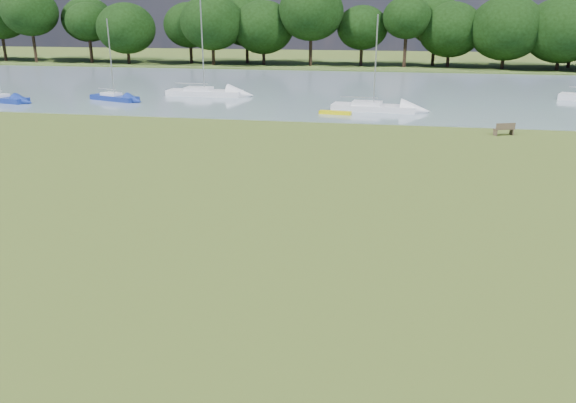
% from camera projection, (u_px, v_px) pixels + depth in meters
% --- Properties ---
extents(ground, '(220.00, 220.00, 0.00)m').
position_uv_depth(ground, '(288.00, 222.00, 22.94)').
color(ground, olive).
extents(river, '(220.00, 40.00, 0.10)m').
position_uv_depth(river, '(356.00, 90.00, 62.09)').
color(river, gray).
rests_on(river, ground).
extents(far_bank, '(220.00, 20.00, 0.40)m').
position_uv_depth(far_bank, '(368.00, 66.00, 90.05)').
color(far_bank, '#4C6626').
rests_on(far_bank, ground).
extents(riverbank_bench, '(1.50, 0.91, 0.89)m').
position_uv_depth(riverbank_bench, '(504.00, 129.00, 39.01)').
color(riverbank_bench, brown).
rests_on(riverbank_bench, ground).
extents(kayak, '(2.75, 0.93, 0.27)m').
position_uv_depth(kayak, '(335.00, 113.00, 46.94)').
color(kayak, yellow).
rests_on(kayak, river).
extents(tree_line, '(153.72, 9.81, 11.88)m').
position_uv_depth(tree_line, '(410.00, 20.00, 83.04)').
color(tree_line, black).
rests_on(tree_line, far_bank).
extents(sailboat_0, '(7.35, 2.76, 7.97)m').
position_uv_depth(sailboat_0, '(373.00, 105.00, 48.59)').
color(sailboat_0, silver).
rests_on(sailboat_0, river).
extents(sailboat_1, '(5.85, 2.68, 8.63)m').
position_uv_depth(sailboat_1, '(0.00, 97.00, 53.33)').
color(sailboat_1, navy).
rests_on(sailboat_1, river).
extents(sailboat_4, '(7.75, 2.32, 9.79)m').
position_uv_depth(sailboat_4, '(204.00, 91.00, 57.42)').
color(sailboat_4, silver).
rests_on(sailboat_4, river).
extents(sailboat_5, '(5.42, 3.14, 7.58)m').
position_uv_depth(sailboat_5, '(114.00, 96.00, 54.24)').
color(sailboat_5, navy).
rests_on(sailboat_5, river).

